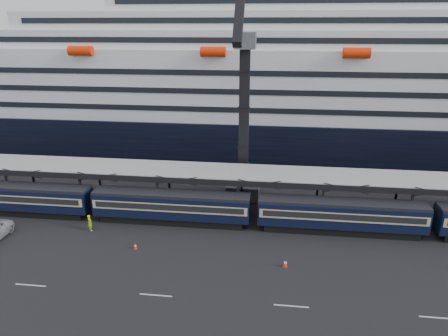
# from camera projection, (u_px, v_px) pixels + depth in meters

# --- Properties ---
(ground) EXTENTS (260.00, 260.00, 0.00)m
(ground) POSITION_uv_depth(u_px,v_px,m) (444.00, 290.00, 36.48)
(ground) COLOR black
(ground) RESTS_ON ground
(train) EXTENTS (133.05, 3.00, 4.05)m
(train) POSITION_uv_depth(u_px,v_px,m) (371.00, 216.00, 45.61)
(train) COLOR black
(train) RESTS_ON ground
(canopy) EXTENTS (130.00, 6.25, 5.53)m
(canopy) POSITION_uv_depth(u_px,v_px,m) (406.00, 181.00, 47.78)
(canopy) COLOR #909398
(canopy) RESTS_ON ground
(cruise_ship) EXTENTS (214.09, 28.84, 34.00)m
(cruise_ship) POSITION_uv_depth(u_px,v_px,m) (355.00, 84.00, 75.38)
(cruise_ship) COLOR black
(cruise_ship) RESTS_ON ground
(crane_dark_near) EXTENTS (4.50, 17.75, 35.08)m
(crane_dark_near) POSITION_uv_depth(u_px,v_px,m) (244.00, 113.00, 52.10)
(crane_dark_near) COLOR #51545A
(crane_dark_near) RESTS_ON ground
(worker) EXTENTS (0.86, 0.84, 2.00)m
(worker) POSITION_uv_depth(u_px,v_px,m) (90.00, 223.00, 46.71)
(worker) COLOR #BCFF0D
(worker) RESTS_ON ground
(traffic_cone_b) EXTENTS (0.36, 0.36, 0.73)m
(traffic_cone_b) POSITION_uv_depth(u_px,v_px,m) (135.00, 246.00, 43.01)
(traffic_cone_b) COLOR #FF2F08
(traffic_cone_b) RESTS_ON ground
(traffic_cone_c) EXTENTS (0.43, 0.43, 0.87)m
(traffic_cone_c) POSITION_uv_depth(u_px,v_px,m) (285.00, 263.00, 39.81)
(traffic_cone_c) COLOR #FF2F08
(traffic_cone_c) RESTS_ON ground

